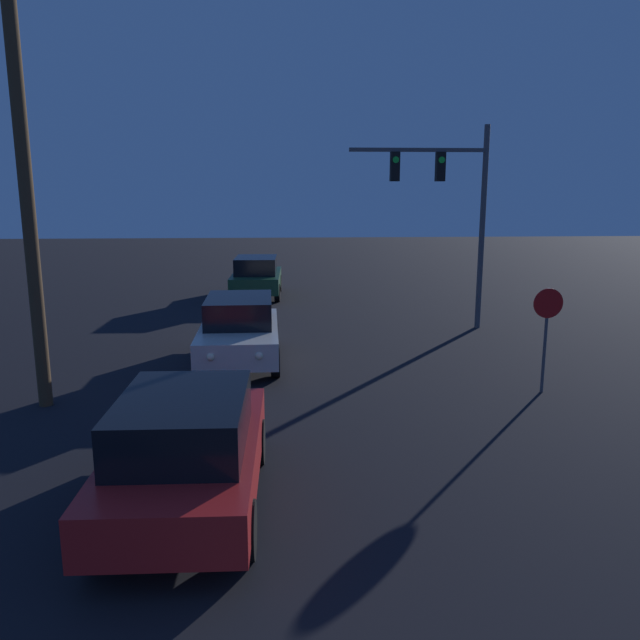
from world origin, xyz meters
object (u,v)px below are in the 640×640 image
Objects in this scene: car_near at (187,449)px; car_far at (257,276)px; car_mid at (239,329)px; traffic_signal_mast at (451,196)px; utility_pole at (24,164)px; stop_sign at (547,321)px.

car_far is (0.30, 18.23, 0.00)m from car_near.
car_near is 1.00× the size of car_mid.
car_near is 0.70× the size of traffic_signal_mast.
traffic_signal_mast is at bearing -150.71° from car_mid.
utility_pole is (-3.90, -3.15, 4.07)m from car_mid.
car_mid is 10.48m from car_far.
car_far is 0.71× the size of traffic_signal_mast.
traffic_signal_mast is (6.47, -6.66, 3.39)m from car_far.
stop_sign reaches higher than car_far.
traffic_signal_mast reaches higher than stop_sign.
car_mid is 6.45m from utility_pole.
car_near is 1.00× the size of car_far.
stop_sign is at bearing 0.95° from utility_pole.
car_far is at bearing -91.37° from car_mid.
car_far is 9.89m from traffic_signal_mast.
car_near is 0.47× the size of utility_pole.
utility_pole is at bearing 37.87° from car_mid.
traffic_signal_mast is at bearing 93.51° from stop_sign.
utility_pole is (-10.42, -6.97, 0.68)m from traffic_signal_mast.
utility_pole is (-10.84, -0.18, 3.32)m from stop_sign.
car_mid is at bearing 156.86° from stop_sign.
car_far is 1.93× the size of stop_sign.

